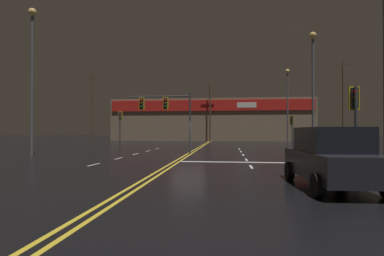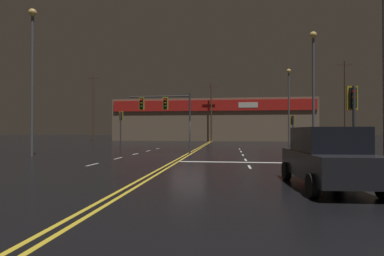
{
  "view_description": "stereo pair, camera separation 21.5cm",
  "coord_description": "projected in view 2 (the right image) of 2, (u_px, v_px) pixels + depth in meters",
  "views": [
    {
      "loc": [
        2.85,
        -22.1,
        1.77
      ],
      "look_at": [
        0.0,
        2.42,
        2.0
      ],
      "focal_mm": 28.0,
      "sensor_mm": 36.0,
      "label": 1
    },
    {
      "loc": [
        3.06,
        -22.08,
        1.77
      ],
      "look_at": [
        0.0,
        2.42,
        2.0
      ],
      "focal_mm": 28.0,
      "sensor_mm": 36.0,
      "label": 2
    }
  ],
  "objects": [
    {
      "name": "ground_plane",
      "position": [
        188.0,
        155.0,
        22.27
      ],
      "size": [
        200.0,
        200.0,
        0.0
      ],
      "primitive_type": "plane",
      "color": "black"
    },
    {
      "name": "road_markings",
      "position": [
        195.0,
        155.0,
        21.37
      ],
      "size": [
        12.02,
        60.0,
        0.01
      ],
      "color": "gold",
      "rests_on": "ground"
    },
    {
      "name": "traffic_signal_median",
      "position": [
        164.0,
        108.0,
        23.32
      ],
      "size": [
        4.85,
        0.36,
        4.7
      ],
      "color": "#38383D",
      "rests_on": "ground"
    },
    {
      "name": "traffic_signal_corner_southeast",
      "position": [
        353.0,
        109.0,
        12.23
      ],
      "size": [
        0.42,
        0.36,
        3.61
      ],
      "color": "#38383D",
      "rests_on": "ground"
    },
    {
      "name": "traffic_signal_corner_northwest",
      "position": [
        121.0,
        121.0,
        31.53
      ],
      "size": [
        0.42,
        0.36,
        3.84
      ],
      "color": "#38383D",
      "rests_on": "ground"
    },
    {
      "name": "traffic_signal_corner_northeast",
      "position": [
        293.0,
        124.0,
        30.07
      ],
      "size": [
        0.42,
        0.36,
        3.35
      ],
      "color": "#38383D",
      "rests_on": "ground"
    },
    {
      "name": "streetlight_near_left",
      "position": [
        32.0,
        63.0,
        20.85
      ],
      "size": [
        0.56,
        0.56,
        10.3
      ],
      "color": "#59595E",
      "rests_on": "ground"
    },
    {
      "name": "streetlight_near_right",
      "position": [
        384.0,
        23.0,
        15.36
      ],
      "size": [
        0.56,
        0.56,
        11.84
      ],
      "color": "#59595E",
      "rests_on": "ground"
    },
    {
      "name": "streetlight_median_approach",
      "position": [
        313.0,
        76.0,
        23.88
      ],
      "size": [
        0.56,
        0.56,
        9.71
      ],
      "color": "#59595E",
      "rests_on": "ground"
    },
    {
      "name": "streetlight_far_left",
      "position": [
        289.0,
        96.0,
        38.67
      ],
      "size": [
        0.56,
        0.56,
        9.79
      ],
      "color": "#59595E",
      "rests_on": "ground"
    },
    {
      "name": "parked_car",
      "position": [
        327.0,
        157.0,
        9.29
      ],
      "size": [
        2.18,
        4.38,
        1.88
      ],
      "color": "black",
      "rests_on": "ground"
    },
    {
      "name": "building_backdrop",
      "position": [
        213.0,
        120.0,
        56.07
      ],
      "size": [
        35.44,
        10.23,
        7.42
      ],
      "color": "#7A6651",
      "rests_on": "ground"
    },
    {
      "name": "utility_pole_row",
      "position": [
        217.0,
        106.0,
        50.01
      ],
      "size": [
        44.24,
        0.26,
        12.9
      ],
      "color": "#4C3828",
      "rests_on": "ground"
    }
  ]
}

